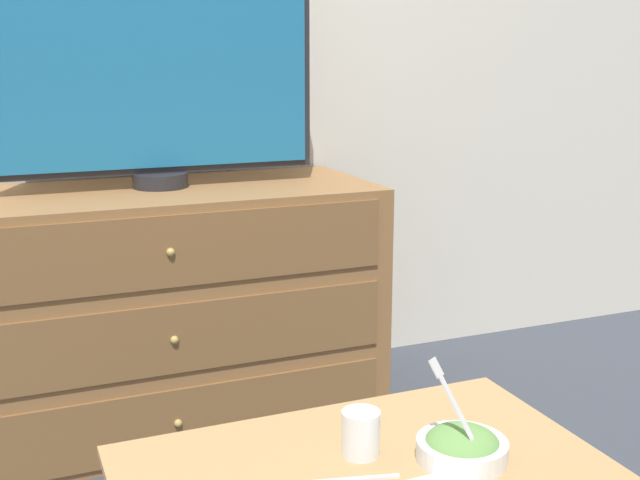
% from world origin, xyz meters
% --- Properties ---
extents(ground_plane, '(12.00, 12.00, 0.00)m').
position_xyz_m(ground_plane, '(0.00, 0.00, 0.00)').
color(ground_plane, '#383D47').
extents(wall_back, '(12.00, 0.05, 2.60)m').
position_xyz_m(wall_back, '(0.00, 0.03, 1.30)').
color(wall_back, silver).
rests_on(wall_back, ground_plane).
extents(dresser, '(1.40, 0.59, 0.78)m').
position_xyz_m(dresser, '(0.14, -0.32, 0.39)').
color(dresser, olive).
rests_on(dresser, ground_plane).
extents(tv, '(1.00, 0.17, 0.66)m').
position_xyz_m(tv, '(0.18, -0.28, 1.12)').
color(tv, '#232328').
rests_on(tv, dresser).
extents(takeout_bowl, '(0.17, 0.17, 0.20)m').
position_xyz_m(takeout_bowl, '(0.46, -1.61, 0.48)').
color(takeout_bowl, silver).
rests_on(takeout_bowl, coffee_table).
extents(drink_cup, '(0.07, 0.07, 0.09)m').
position_xyz_m(drink_cup, '(0.29, -1.52, 0.49)').
color(drink_cup, beige).
rests_on(drink_cup, coffee_table).
extents(knife, '(0.19, 0.05, 0.01)m').
position_xyz_m(knife, '(0.23, -1.60, 0.45)').
color(knife, silver).
rests_on(knife, coffee_table).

